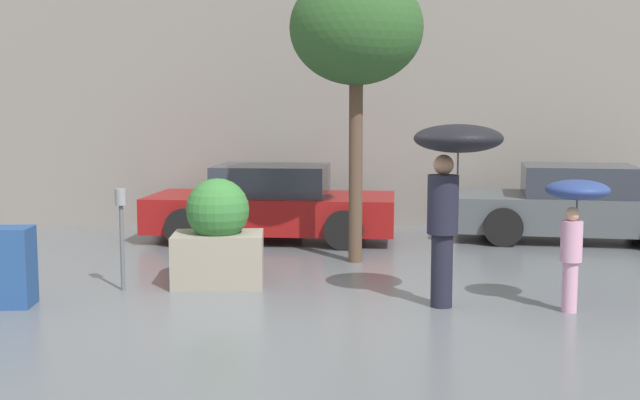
% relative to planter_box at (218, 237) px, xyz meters
% --- Properties ---
extents(ground_plane, '(40.00, 40.00, 0.00)m').
position_rel_planter_box_xyz_m(ground_plane, '(0.77, -1.37, -0.62)').
color(ground_plane, slate).
extents(building_facade, '(18.00, 0.30, 6.00)m').
position_rel_planter_box_xyz_m(building_facade, '(0.77, 5.13, 2.38)').
color(building_facade, gray).
rests_on(building_facade, ground).
extents(planter_box, '(1.12, 0.79, 1.36)m').
position_rel_planter_box_xyz_m(planter_box, '(0.00, 0.00, 0.00)').
color(planter_box, gray).
rests_on(planter_box, ground).
extents(person_adult, '(0.98, 0.98, 2.05)m').
position_rel_planter_box_xyz_m(person_adult, '(2.70, -1.29, 0.97)').
color(person_adult, '#1E1E2D').
rests_on(person_adult, ground).
extents(person_child, '(0.69, 0.69, 1.45)m').
position_rel_planter_box_xyz_m(person_child, '(4.01, -1.50, 0.51)').
color(person_child, '#D199B7').
rests_on(person_child, ground).
extents(parked_car_near, '(4.36, 2.48, 1.27)m').
position_rel_planter_box_xyz_m(parked_car_near, '(0.64, 3.56, -0.03)').
color(parked_car_near, maroon).
rests_on(parked_car_near, ground).
extents(parked_car_far, '(4.35, 2.72, 1.27)m').
position_rel_planter_box_xyz_m(parked_car_far, '(5.83, 3.25, -0.03)').
color(parked_car_far, '#4C5156').
rests_on(parked_car_far, ground).
extents(street_tree, '(1.90, 1.90, 4.16)m').
position_rel_planter_box_xyz_m(street_tree, '(1.87, 1.45, 2.70)').
color(street_tree, brown).
rests_on(street_tree, ground).
extents(parking_meter, '(0.14, 0.14, 1.26)m').
position_rel_planter_box_xyz_m(parking_meter, '(-1.15, -0.25, 0.28)').
color(parking_meter, '#595B60').
rests_on(parking_meter, ground).
extents(newspaper_box, '(0.50, 0.44, 0.90)m').
position_rel_planter_box_xyz_m(newspaper_box, '(-2.26, -1.00, -0.17)').
color(newspaper_box, navy).
rests_on(newspaper_box, ground).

